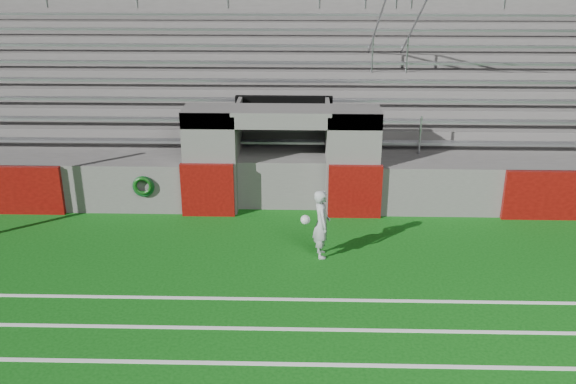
{
  "coord_description": "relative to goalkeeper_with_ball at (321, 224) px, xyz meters",
  "views": [
    {
      "loc": [
        0.56,
        -11.6,
        6.42
      ],
      "look_at": [
        0.2,
        1.8,
        1.1
      ],
      "focal_mm": 40.0,
      "sensor_mm": 36.0,
      "label": 1
    }
  ],
  "objects": [
    {
      "name": "ground",
      "position": [
        -0.93,
        -0.84,
        -0.76
      ],
      "size": [
        90.0,
        90.0,
        0.0
      ],
      "primitive_type": "plane",
      "color": "#0C4D0E",
      "rests_on": "ground"
    },
    {
      "name": "goalkeeper_with_ball",
      "position": [
        0.0,
        0.0,
        0.0
      ],
      "size": [
        0.67,
        0.6,
        1.52
      ],
      "color": "#A0A5A9",
      "rests_on": "ground"
    },
    {
      "name": "hose_coil",
      "position": [
        -4.31,
        2.09,
        0.0
      ],
      "size": [
        0.55,
        0.15,
        0.55
      ],
      "color": "#0C3D18",
      "rests_on": "ground"
    },
    {
      "name": "stadium_structure",
      "position": [
        -0.93,
        7.13,
        0.73
      ],
      "size": [
        26.0,
        8.48,
        5.42
      ],
      "color": "#585553",
      "rests_on": "ground"
    }
  ]
}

